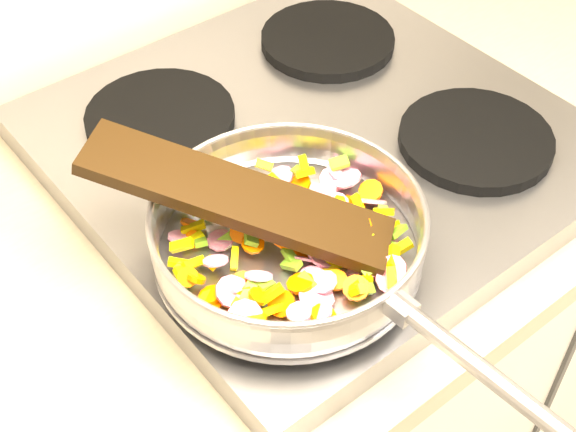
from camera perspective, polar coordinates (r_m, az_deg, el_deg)
base_cabinet at (r=1.78m, az=19.12°, el=1.94°), size 3.00×0.65×0.86m
cooktop at (r=1.03m, az=1.93°, el=5.07°), size 0.60×0.60×0.04m
grate_fl at (r=0.86m, az=0.83°, el=-2.02°), size 0.19×0.19×0.02m
grate_fr at (r=1.02m, az=13.21°, el=5.33°), size 0.19×0.19×0.02m
grate_bl at (r=1.04m, az=-9.07°, el=6.97°), size 0.19×0.19×0.02m
grate_br at (r=1.17m, az=2.84°, el=12.41°), size 0.19×0.19×0.02m
saute_pan at (r=0.82m, az=0.11°, el=-1.13°), size 0.33×0.49×0.06m
vegetable_heap at (r=0.82m, az=0.30°, el=-2.21°), size 0.26×0.26×0.05m
wooden_spatula at (r=0.82m, az=-3.60°, el=1.35°), size 0.25×0.30×0.09m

